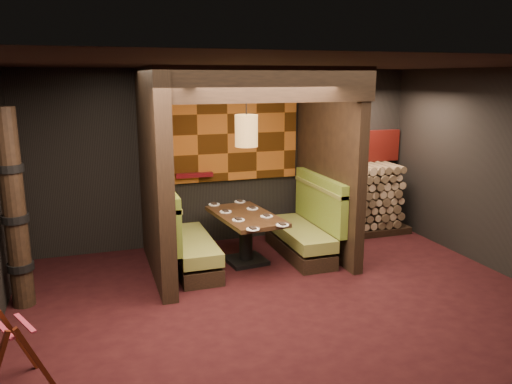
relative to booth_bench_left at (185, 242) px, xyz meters
The scene contains 20 objects.
floor 1.95m from the booth_bench_left, 59.77° to the right, with size 6.50×5.50×0.02m, color black.
ceiling 3.11m from the booth_bench_left, 59.77° to the right, with size 6.50×5.50×0.02m, color black.
wall_back 1.79m from the booth_bench_left, 49.10° to the left, with size 6.50×0.02×2.85m, color black.
wall_front 4.63m from the booth_bench_left, 77.70° to the right, with size 6.50×0.02×2.85m, color black.
partition_left 1.10m from the booth_bench_left, behind, with size 0.20×2.20×2.85m, color black.
partition_right 2.48m from the booth_bench_left, ahead, with size 0.15×2.10×2.85m, color black.
header_beam 2.60m from the booth_bench_left, 45.41° to the right, with size 2.85×0.18×0.44m, color black.
tapa_back_panel 2.00m from the booth_bench_left, 48.54° to the left, with size 2.40×0.06×1.55m, color #924B18.
tapa_side_panel 1.48m from the booth_bench_left, 146.90° to the left, with size 0.04×1.85×1.45m, color #924B18.
lacquer_shelf 1.32m from the booth_bench_left, 70.12° to the left, with size 0.60×0.12×0.07m, color #4E0A0F.
booth_bench_left is the anchor object (origin of this frame).
booth_bench_right 1.89m from the booth_bench_left, ahead, with size 0.68×1.60×1.14m.
dining_table 0.92m from the booth_bench_left, ahead, with size 0.93×1.49×0.75m.
place_settings 0.98m from the booth_bench_left, ahead, with size 0.79×1.68×0.03m.
pendant_lamp 1.83m from the booth_bench_left, ahead, with size 0.32×0.32×1.10m.
luggage_rack 3.12m from the booth_bench_left, 130.15° to the right, with size 0.80×0.71×0.73m.
totem_column 2.30m from the booth_bench_left, 165.25° to the right, with size 0.31×0.31×2.40m.
firewood_stack 3.33m from the booth_bench_left, 12.17° to the left, with size 1.73×0.70×1.22m.
mosaic_header 3.58m from the booth_bench_left, 17.60° to the left, with size 1.83×0.10×0.56m, color maroon.
bay_front_post 2.58m from the booth_bench_left, ahead, with size 0.08×0.08×2.85m, color black.
Camera 1 is at (-2.15, -5.13, 2.72)m, focal length 35.00 mm.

